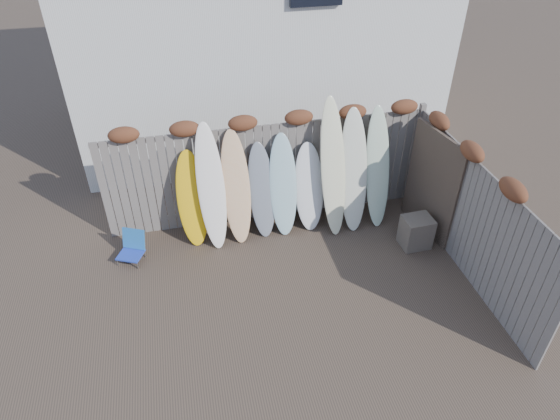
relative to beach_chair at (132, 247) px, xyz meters
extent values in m
plane|color=#493A2D|center=(2.57, -1.69, -0.26)|extent=(80.00, 80.00, 0.00)
cube|color=slate|center=(2.57, 0.71, 0.74)|extent=(6.00, 0.10, 2.00)
cube|color=slate|center=(5.57, 0.71, 0.79)|extent=(0.10, 0.10, 2.10)
ellipsoid|color=brown|center=(0.17, 0.67, 1.84)|extent=(0.52, 0.28, 0.28)
ellipsoid|color=brown|center=(1.17, 0.67, 1.84)|extent=(0.52, 0.28, 0.28)
ellipsoid|color=brown|center=(2.17, 0.67, 1.84)|extent=(0.52, 0.28, 0.28)
ellipsoid|color=brown|center=(3.17, 0.67, 1.84)|extent=(0.52, 0.28, 0.28)
ellipsoid|color=brown|center=(4.17, 0.67, 1.84)|extent=(0.52, 0.28, 0.28)
ellipsoid|color=brown|center=(5.17, 0.67, 1.84)|extent=(0.52, 0.28, 0.28)
cube|color=slate|center=(5.57, -1.49, 0.74)|extent=(0.10, 4.40, 2.00)
ellipsoid|color=brown|center=(5.53, -2.19, 1.84)|extent=(0.28, 0.56, 0.28)
ellipsoid|color=brown|center=(5.53, -1.09, 1.84)|extent=(0.28, 0.56, 0.28)
ellipsoid|color=brown|center=(5.53, 0.01, 1.84)|extent=(0.28, 0.56, 0.28)
cube|color=silver|center=(3.07, 4.81, 2.74)|extent=(8.00, 5.00, 6.00)
cube|color=blue|center=(-0.04, -0.09, -0.10)|extent=(0.53, 0.50, 0.03)
cube|color=#256EBA|center=(0.04, 0.09, 0.11)|extent=(0.43, 0.29, 0.38)
cylinder|color=#9FA0A6|center=(-0.28, -0.15, -0.18)|extent=(0.03, 0.03, 0.15)
cylinder|color=silver|center=(-0.15, 0.13, -0.18)|extent=(0.03, 0.03, 0.15)
cylinder|color=#B4B6BC|center=(0.06, -0.31, -0.18)|extent=(0.03, 0.03, 0.15)
cylinder|color=silver|center=(0.19, -0.03, -0.18)|extent=(0.03, 0.03, 0.15)
cube|color=#4D453A|center=(5.05, -0.76, 0.05)|extent=(0.53, 0.45, 0.60)
cube|color=#332A1F|center=(5.42, -0.35, 0.77)|extent=(0.29, 1.35, 2.04)
ellipsoid|color=yellow|center=(1.14, 0.35, 0.61)|extent=(0.54, 0.63, 1.74)
ellipsoid|color=white|center=(1.50, 0.27, 0.86)|extent=(0.52, 0.81, 2.23)
ellipsoid|color=#DBB76B|center=(1.94, 0.30, 0.77)|extent=(0.52, 0.73, 2.05)
ellipsoid|color=slate|center=(2.41, 0.33, 0.62)|extent=(0.51, 0.65, 1.75)
ellipsoid|color=#9FC6CE|center=(2.81, 0.32, 0.68)|extent=(0.55, 0.70, 1.88)
ellipsoid|color=white|center=(3.31, 0.32, 0.57)|extent=(0.56, 0.61, 1.65)
ellipsoid|color=beige|center=(3.71, 0.22, 0.99)|extent=(0.49, 0.88, 2.49)
ellipsoid|color=beige|center=(4.12, 0.22, 0.87)|extent=(0.57, 0.83, 2.26)
ellipsoid|color=beige|center=(4.60, 0.25, 0.86)|extent=(0.49, 0.80, 2.23)
camera|label=1|loc=(1.09, -7.10, 5.75)|focal=32.00mm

